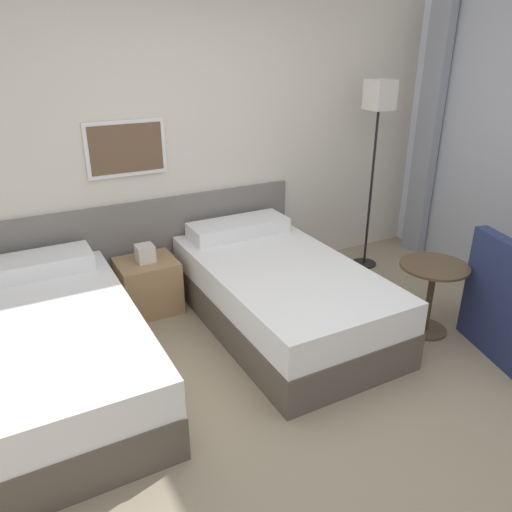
{
  "coord_description": "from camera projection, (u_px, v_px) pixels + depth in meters",
  "views": [
    {
      "loc": [
        -1.54,
        -2.0,
        2.12
      ],
      "look_at": [
        0.03,
        0.92,
        0.67
      ],
      "focal_mm": 35.0,
      "sensor_mm": 36.0,
      "label": 1
    }
  ],
  "objects": [
    {
      "name": "ground_plane",
      "position": [
        321.0,
        406.0,
        3.13
      ],
      "size": [
        16.0,
        16.0,
        0.0
      ],
      "primitive_type": "plane",
      "color": "gray"
    },
    {
      "name": "nightstand",
      "position": [
        148.0,
        285.0,
        4.17
      ],
      "size": [
        0.48,
        0.42,
        0.59
      ],
      "color": "#9E7A51",
      "rests_on": "ground_plane"
    },
    {
      "name": "floor_lamp",
      "position": [
        378.0,
        115.0,
        4.52
      ],
      "size": [
        0.24,
        0.24,
        1.79
      ],
      "color": "black",
      "rests_on": "ground_plane"
    },
    {
      "name": "side_table",
      "position": [
        432.0,
        285.0,
        3.8
      ],
      "size": [
        0.51,
        0.51,
        0.57
      ],
      "color": "brown",
      "rests_on": "ground_plane"
    },
    {
      "name": "bed_near_door",
      "position": [
        52.0,
        352.0,
        3.2
      ],
      "size": [
        1.09,
        1.96,
        0.65
      ],
      "color": "brown",
      "rests_on": "ground_plane"
    },
    {
      "name": "wall_headboard",
      "position": [
        187.0,
        145.0,
        4.23
      ],
      "size": [
        10.0,
        0.1,
        2.7
      ],
      "color": "beige",
      "rests_on": "ground_plane"
    },
    {
      "name": "bed_near_window",
      "position": [
        280.0,
        293.0,
        3.95
      ],
      "size": [
        1.09,
        1.96,
        0.65
      ],
      "color": "brown",
      "rests_on": "ground_plane"
    }
  ]
}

